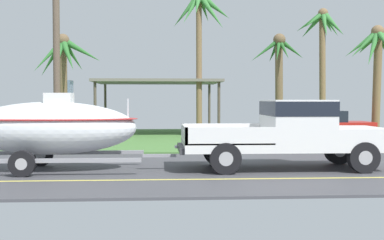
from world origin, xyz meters
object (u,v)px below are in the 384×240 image
object	(u,v)px
palm_tree_mid	(279,64)
utility_pole	(56,23)
palm_tree_near_right	(64,63)
pickup_truck_towing	(295,130)
boat_on_trailer	(50,128)
palm_tree_far_left	(200,20)
palm_tree_near_left	(377,54)
parked_sedan_near	(317,126)
carport_awning	(158,83)
palm_tree_far_right	(322,38)

from	to	relation	value
palm_tree_mid	utility_pole	bearing A→B (deg)	-135.87
palm_tree_near_right	pickup_truck_towing	bearing A→B (deg)	-55.08
boat_on_trailer	palm_tree_near_right	xyz separation A→B (m)	(-1.74, 11.90, 2.54)
boat_on_trailer	palm_tree_far_left	bearing A→B (deg)	67.14
palm_tree_near_left	palm_tree_mid	bearing A→B (deg)	123.14
pickup_truck_towing	boat_on_trailer	distance (m)	6.57
parked_sedan_near	utility_pole	bearing A→B (deg)	-158.23
carport_awning	palm_tree_near_right	size ratio (longest dim) A/B	1.28
boat_on_trailer	parked_sedan_near	bearing A→B (deg)	42.06
carport_awning	boat_on_trailer	bearing A→B (deg)	-101.45
palm_tree_far_left	parked_sedan_near	bearing A→B (deg)	-27.46
parked_sedan_near	palm_tree_far_left	distance (m)	7.64
palm_tree_near_left	palm_tree_far_right	size ratio (longest dim) A/B	0.76
parked_sedan_near	palm_tree_far_right	distance (m)	8.03
palm_tree_mid	pickup_truck_towing	bearing A→B (deg)	-101.52
palm_tree_near_left	utility_pole	world-z (taller)	utility_pole
pickup_truck_towing	palm_tree_near_right	size ratio (longest dim) A/B	1.11
palm_tree_mid	parked_sedan_near	bearing A→B (deg)	-86.10
parked_sedan_near	carport_awning	bearing A→B (deg)	145.81
utility_pole	palm_tree_far_left	bearing A→B (deg)	50.82
boat_on_trailer	palm_tree_far_right	size ratio (longest dim) A/B	0.83
pickup_truck_towing	boat_on_trailer	size ratio (longest dim) A/B	0.96
parked_sedan_near	carport_awning	xyz separation A→B (m)	(-7.15, 4.86, 2.09)
palm_tree_near_left	palm_tree_far_right	world-z (taller)	palm_tree_far_right
boat_on_trailer	palm_tree_mid	xyz separation A→B (m)	(9.56, 14.69, 2.70)
palm_tree_near_right	utility_pole	size ratio (longest dim) A/B	0.58
parked_sedan_near	palm_tree_far_right	xyz separation A→B (m)	(2.20, 6.14, 4.69)
palm_tree_far_left	utility_pole	world-z (taller)	utility_pole
palm_tree_near_right	utility_pole	world-z (taller)	utility_pole
palm_tree_mid	palm_tree_far_right	world-z (taller)	palm_tree_far_right
palm_tree_near_left	palm_tree_near_right	world-z (taller)	palm_tree_near_left
pickup_truck_towing	utility_pole	world-z (taller)	utility_pole
parked_sedan_near	palm_tree_far_right	bearing A→B (deg)	70.31
utility_pole	palm_tree_mid	bearing A→B (deg)	44.13
boat_on_trailer	carport_awning	xyz separation A→B (m)	(2.80, 13.84, 1.62)
pickup_truck_towing	palm_tree_near_right	xyz separation A→B (m)	(-8.31, 11.90, 2.64)
utility_pole	palm_tree_near_right	bearing A→B (deg)	98.10
palm_tree_near_right	parked_sedan_near	bearing A→B (deg)	-14.04
pickup_truck_towing	palm_tree_far_right	size ratio (longest dim) A/B	0.80
pickup_truck_towing	parked_sedan_near	world-z (taller)	pickup_truck_towing
palm_tree_far_right	palm_tree_mid	bearing A→B (deg)	-170.55
carport_awning	palm_tree_near_right	world-z (taller)	palm_tree_near_right
parked_sedan_near	palm_tree_near_left	xyz separation A→B (m)	(2.99, 0.54, 3.30)
pickup_truck_towing	palm_tree_near_right	distance (m)	14.76
pickup_truck_towing	palm_tree_mid	bearing A→B (deg)	78.48
pickup_truck_towing	palm_tree_far_right	bearing A→B (deg)	69.74
carport_awning	palm_tree_far_right	xyz separation A→B (m)	(9.35, 1.29, 2.60)
pickup_truck_towing	palm_tree_near_right	bearing A→B (deg)	124.92
palm_tree_near_right	palm_tree_near_left	bearing A→B (deg)	-9.23
pickup_truck_towing	palm_tree_far_left	size ratio (longest dim) A/B	0.78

